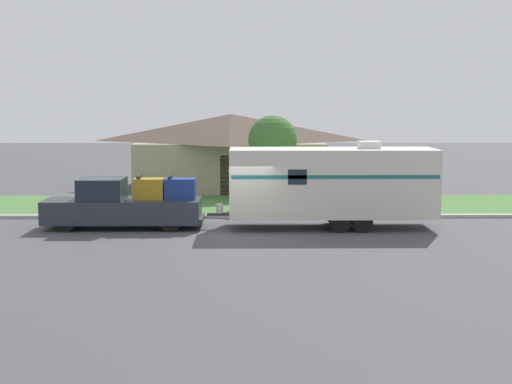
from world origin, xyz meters
name	(u,v)px	position (x,y,z in m)	size (l,w,h in m)	color
ground_plane	(239,234)	(0.00, 0.00, 0.00)	(120.00, 120.00, 0.00)	#47474C
curb_strip	(240,216)	(0.00, 3.75, 0.07)	(80.00, 0.30, 0.14)	#ADADA8
lawn_strip	(241,205)	(0.00, 7.40, 0.01)	(80.00, 7.00, 0.03)	#477538
house_across_street	(231,149)	(-0.63, 14.76, 2.17)	(11.02, 8.22, 4.18)	gray
pickup_truck	(124,205)	(-4.46, 1.36, 0.89)	(6.09, 1.91, 2.05)	black
travel_trailer	(332,182)	(3.57, 1.36, 1.77)	(8.76, 2.39, 3.35)	black
mailbox	(110,193)	(-5.58, 4.38, 0.98)	(0.48, 0.20, 1.27)	brown
tree_in_yard	(273,140)	(1.47, 7.36, 3.07)	(2.29, 2.29, 4.24)	brown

